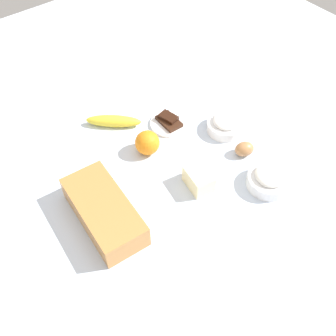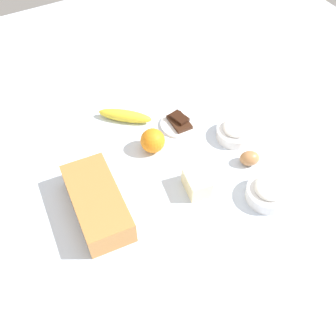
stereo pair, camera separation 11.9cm
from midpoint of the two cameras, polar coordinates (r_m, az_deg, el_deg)
ground_plane at (r=1.23m, az=-2.77°, el=-1.66°), size 2.40×2.40×0.02m
loaf_pan at (r=1.12m, az=-12.30°, el=-6.31°), size 0.29×0.15×0.08m
flour_bowl at (r=1.20m, az=11.74°, el=-1.73°), size 0.13×0.13×0.06m
sugar_bowl at (r=1.34m, az=5.85°, el=6.18°), size 0.13×0.13×0.06m
banana at (r=1.38m, az=-10.36°, el=6.57°), size 0.16×0.17×0.04m
orange_fruit at (r=1.26m, az=-5.71°, el=3.51°), size 0.08×0.08×0.08m
butter_block at (r=1.17m, az=1.59°, el=-1.81°), size 0.10×0.08×0.06m
egg_near_butter at (r=1.27m, az=8.41°, el=2.59°), size 0.07×0.08×0.05m
chocolate_plate at (r=1.36m, az=-2.37°, el=6.48°), size 0.13×0.13×0.03m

